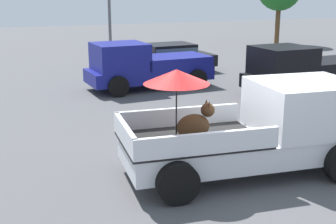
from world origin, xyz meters
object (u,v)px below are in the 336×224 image
Objects in this scene: pickup_truck_far at (304,71)px; parked_sedan_near at (168,57)px; pickup_truck_red at (144,66)px; pickup_truck_main at (262,127)px.

pickup_truck_far reaches higher than parked_sedan_near.
pickup_truck_red reaches higher than parked_sedan_near.
pickup_truck_far is at bearing 51.45° from pickup_truck_main.
pickup_truck_main is 1.18× the size of parked_sedan_near.
pickup_truck_main reaches higher than pickup_truck_red.
pickup_truck_main is 7.90m from pickup_truck_far.
parked_sedan_near is at bearing -65.24° from pickup_truck_far.
pickup_truck_far is 1.11× the size of parked_sedan_near.
pickup_truck_red is at bearing -33.68° from pickup_truck_far.
pickup_truck_red is at bearing 49.92° from parked_sedan_near.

